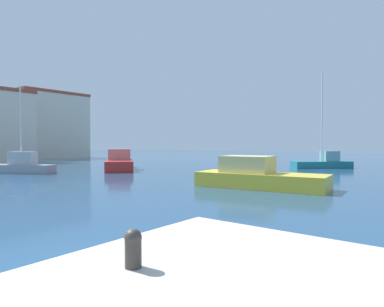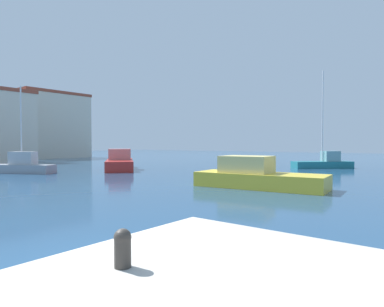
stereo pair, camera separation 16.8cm
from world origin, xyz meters
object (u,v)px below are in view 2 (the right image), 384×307
at_px(mooring_bollard, 123,247).
at_px(motorboat_yellow_distant_north, 256,176).
at_px(sailboat_teal_near_pier, 324,162).
at_px(motorboat_red_far_right, 120,162).
at_px(motorboat_blue_inner_mooring, 244,168).
at_px(sailboat_grey_mid_harbor, 22,166).

relative_size(mooring_bollard, motorboat_yellow_distant_north, 0.07).
relative_size(mooring_bollard, sailboat_teal_near_pier, 0.05).
bearing_deg(mooring_bollard, motorboat_red_far_right, 50.43).
height_order(motorboat_red_far_right, motorboat_blue_inner_mooring, motorboat_red_far_right).
height_order(sailboat_teal_near_pier, motorboat_blue_inner_mooring, sailboat_teal_near_pier).
bearing_deg(motorboat_blue_inner_mooring, sailboat_grey_mid_harbor, 126.09).
bearing_deg(motorboat_red_far_right, sailboat_teal_near_pier, -46.77).
height_order(motorboat_red_far_right, motorboat_yellow_distant_north, motorboat_red_far_right).
xyz_separation_m(mooring_bollard, motorboat_blue_inner_mooring, (22.34, 10.77, -0.71)).
relative_size(sailboat_teal_near_pier, motorboat_yellow_distant_north, 1.32).
distance_m(sailboat_teal_near_pier, motorboat_blue_inner_mooring, 11.47).
height_order(mooring_bollard, motorboat_red_far_right, motorboat_red_far_right).
distance_m(mooring_bollard, sailboat_grey_mid_harbor, 28.56).
bearing_deg(sailboat_teal_near_pier, sailboat_grey_mid_harbor, 139.98).
relative_size(mooring_bollard, motorboat_blue_inner_mooring, 0.09).
height_order(sailboat_grey_mid_harbor, motorboat_yellow_distant_north, sailboat_grey_mid_harbor).
relative_size(sailboat_teal_near_pier, motorboat_red_far_right, 1.30).
relative_size(sailboat_grey_mid_harbor, motorboat_blue_inner_mooring, 1.23).
height_order(mooring_bollard, sailboat_teal_near_pier, sailboat_teal_near_pier).
bearing_deg(motorboat_red_far_right, sailboat_grey_mid_harbor, 156.55).
relative_size(mooring_bollard, motorboat_red_far_right, 0.07).
distance_m(sailboat_teal_near_pier, motorboat_yellow_distant_north, 18.65).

